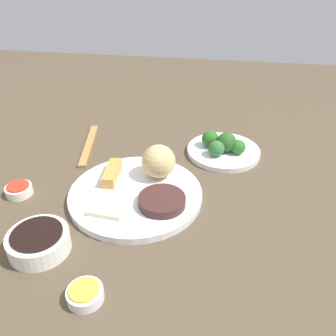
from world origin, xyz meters
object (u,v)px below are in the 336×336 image
Objects in this scene: sauce_ramekin_sweet_and_sour at (19,190)px; chopsticks_pair at (89,145)px; soy_sauce_bowl at (39,242)px; sauce_ramekin_hot_mustard at (85,295)px; broccoli_plate at (223,151)px; main_plate at (136,193)px.

sauce_ramekin_sweet_and_sour reaches higher than chopsticks_pair.
sauce_ramekin_hot_mustard is at bearing -36.34° from soy_sauce_bowl.
soy_sauce_bowl is 0.20m from sauce_ramekin_sweet_and_sour.
sauce_ramekin_hot_mustard is (-0.20, -0.49, 0.00)m from broccoli_plate.
broccoli_plate is at bearing 51.22° from soy_sauce_bowl.
soy_sauce_bowl is at bearing -50.63° from sauce_ramekin_sweet_and_sour.
main_plate is 1.53× the size of broccoli_plate.
main_plate is 2.62× the size of soy_sauce_bowl.
chopsticks_pair is at bearing 132.53° from main_plate.
broccoli_plate is 0.86× the size of chopsticks_pair.
soy_sauce_bowl is (-0.14, -0.19, 0.01)m from main_plate.
broccoli_plate is at bearing 67.48° from sauce_ramekin_hot_mustard.
main_plate reaches higher than chopsticks_pair.
main_plate is 5.00× the size of sauce_ramekin_hot_mustard.
sauce_ramekin_hot_mustard is at bearing -44.46° from sauce_ramekin_sweet_and_sour.
main_plate is at bearing 53.56° from soy_sauce_bowl.
broccoli_plate is 0.52m from sauce_ramekin_sweet_and_sour.
sauce_ramekin_sweet_and_sour reaches higher than main_plate.
soy_sauce_bowl is at bearing -126.44° from main_plate.
sauce_ramekin_hot_mustard is at bearing -112.52° from broccoli_plate.
soy_sauce_bowl reaches higher than chopsticks_pair.
main_plate is 1.31× the size of chopsticks_pair.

